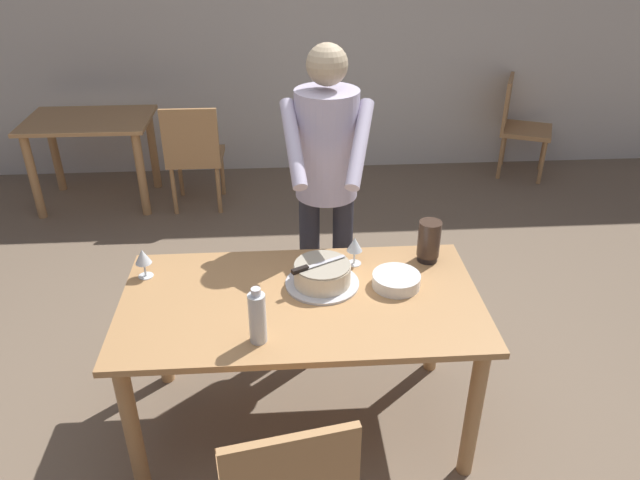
# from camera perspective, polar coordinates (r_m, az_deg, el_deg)

# --- Properties ---
(ground_plane) EXTENTS (14.00, 14.00, 0.00)m
(ground_plane) POSITION_cam_1_polar(r_m,az_deg,el_deg) (3.19, -1.59, -16.61)
(ground_plane) COLOR #7A6651
(back_wall) EXTENTS (10.00, 0.12, 2.70)m
(back_wall) POSITION_cam_1_polar(r_m,az_deg,el_deg) (5.65, -3.37, 19.81)
(back_wall) COLOR silver
(back_wall) RESTS_ON ground_plane
(main_dining_table) EXTENTS (1.60, 0.86, 0.75)m
(main_dining_table) POSITION_cam_1_polar(r_m,az_deg,el_deg) (2.77, -1.77, -7.40)
(main_dining_table) COLOR tan
(main_dining_table) RESTS_ON ground_plane
(cake_on_platter) EXTENTS (0.34, 0.34, 0.11)m
(cake_on_platter) POSITION_cam_1_polar(r_m,az_deg,el_deg) (2.76, 0.21, -3.31)
(cake_on_platter) COLOR silver
(cake_on_platter) RESTS_ON main_dining_table
(cake_knife) EXTENTS (0.25, 0.15, 0.02)m
(cake_knife) POSITION_cam_1_polar(r_m,az_deg,el_deg) (2.70, -1.08, -2.59)
(cake_knife) COLOR silver
(cake_knife) RESTS_ON cake_on_platter
(plate_stack) EXTENTS (0.22, 0.22, 0.06)m
(plate_stack) POSITION_cam_1_polar(r_m,az_deg,el_deg) (2.79, 7.19, -3.79)
(plate_stack) COLOR white
(plate_stack) RESTS_ON main_dining_table
(wine_glass_near) EXTENTS (0.08, 0.08, 0.14)m
(wine_glass_near) POSITION_cam_1_polar(r_m,az_deg,el_deg) (2.90, 3.28, -0.50)
(wine_glass_near) COLOR silver
(wine_glass_near) RESTS_ON main_dining_table
(wine_glass_far) EXTENTS (0.08, 0.08, 0.14)m
(wine_glass_far) POSITION_cam_1_polar(r_m,az_deg,el_deg) (2.91, -16.33, -1.59)
(wine_glass_far) COLOR silver
(wine_glass_far) RESTS_ON main_dining_table
(water_bottle) EXTENTS (0.07, 0.07, 0.25)m
(water_bottle) POSITION_cam_1_polar(r_m,az_deg,el_deg) (2.41, -5.91, -7.24)
(water_bottle) COLOR silver
(water_bottle) RESTS_ON main_dining_table
(hurricane_lamp) EXTENTS (0.11, 0.11, 0.21)m
(hurricane_lamp) POSITION_cam_1_polar(r_m,az_deg,el_deg) (2.97, 10.22, -0.09)
(hurricane_lamp) COLOR black
(hurricane_lamp) RESTS_ON main_dining_table
(person_cutting_cake) EXTENTS (0.47, 0.56, 1.72)m
(person_cutting_cake) POSITION_cam_1_polar(r_m,az_deg,el_deg) (3.11, 0.61, 6.34)
(person_cutting_cake) COLOR #2D2D38
(person_cutting_cake) RESTS_ON ground_plane
(background_table) EXTENTS (1.00, 0.70, 0.74)m
(background_table) POSITION_cam_1_polar(r_m,az_deg,el_deg) (5.39, -20.72, 9.00)
(background_table) COLOR tan
(background_table) RESTS_ON ground_plane
(background_chair_0) EXTENTS (0.58, 0.58, 0.90)m
(background_chair_0) POSITION_cam_1_polar(r_m,az_deg,el_deg) (5.96, 18.20, 10.42)
(background_chair_0) COLOR tan
(background_chair_0) RESTS_ON ground_plane
(background_chair_1) EXTENTS (0.44, 0.44, 0.90)m
(background_chair_1) POSITION_cam_1_polar(r_m,az_deg,el_deg) (5.07, -11.74, 8.02)
(background_chair_1) COLOR tan
(background_chair_1) RESTS_ON ground_plane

